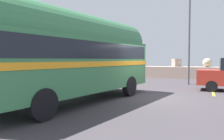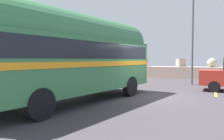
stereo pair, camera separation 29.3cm
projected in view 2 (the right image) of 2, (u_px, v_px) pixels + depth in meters
The scene contains 4 objects.
ground at pixel (149, 97), 10.50m from camera, with size 32.00×26.00×0.02m.
breakwater at pixel (178, 71), 21.30m from camera, with size 31.36×2.48×2.37m.
vintage_coach at pixel (75, 53), 9.11m from camera, with size 3.98×8.88×3.70m.
lamp_post at pixel (193, 34), 15.21m from camera, with size 0.65×1.03×6.29m.
Camera 2 is at (2.68, -10.23, 1.80)m, focal length 35.36 mm.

